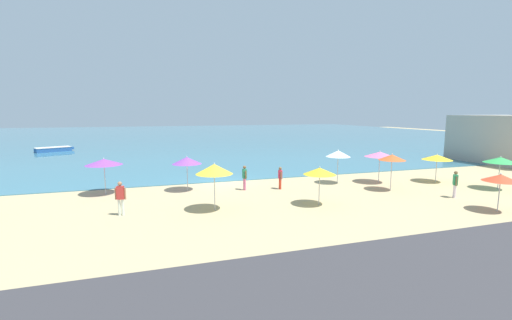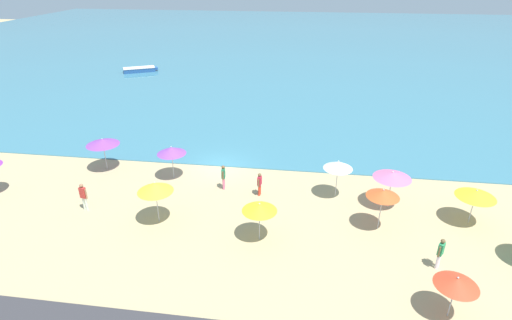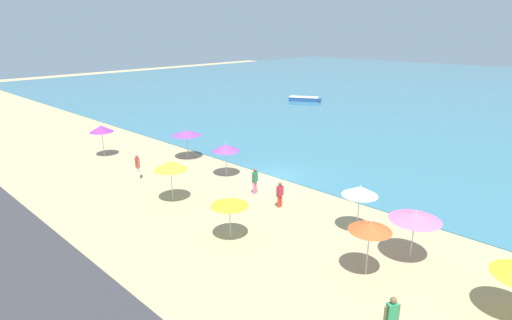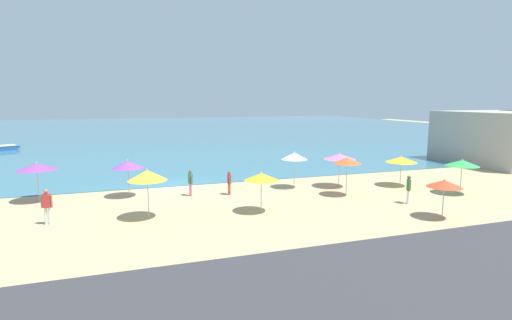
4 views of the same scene
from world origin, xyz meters
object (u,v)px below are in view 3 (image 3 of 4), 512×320
Objects in this scene: beach_umbrella_6 at (187,133)px; skiff_nearshore at (304,99)px; bather_0 at (255,180)px; beach_umbrella_4 at (360,191)px; beach_umbrella_7 at (226,148)px; bather_3 at (138,165)px; beach_umbrella_9 at (415,216)px; bather_1 at (391,316)px; beach_umbrella_1 at (370,226)px; beach_umbrella_10 at (230,202)px; bather_2 at (280,193)px; beach_umbrella_2 at (101,129)px; beach_umbrella_3 at (171,165)px.

beach_umbrella_6 is 0.52× the size of skiff_nearshore.
bather_0 is (9.06, -1.61, -1.19)m from beach_umbrella_6.
beach_umbrella_4 reaches higher than bather_0.
beach_umbrella_4 is at bearing -5.33° from beach_umbrella_7.
beach_umbrella_7 is at bearing 49.78° from bather_3.
bather_3 reaches higher than skiff_nearshore.
bather_1 is (1.55, -5.39, -1.23)m from beach_umbrella_9.
bather_3 is at bearing -166.32° from beach_umbrella_4.
beach_umbrella_1 reaches higher than bather_1.
beach_umbrella_10 reaches higher than bather_2.
beach_umbrella_1 reaches higher than beach_umbrella_6.
beach_umbrella_2 is 11.50m from beach_umbrella_7.
beach_umbrella_10 is (6.84, -6.08, -0.10)m from beach_umbrella_7.
bather_2 is at bearing 149.30° from bather_1.
skiff_nearshore is at bearing 108.12° from beach_umbrella_6.
bather_2 is at bearing -10.29° from beach_umbrella_6.
bather_0 is 1.00× the size of bather_1.
beach_umbrella_7 is at bearing 19.08° from beach_umbrella_2.
beach_umbrella_3 is at bearing -43.83° from beach_umbrella_6.
bather_0 is (-3.05, 5.05, -1.04)m from beach_umbrella_10.
beach_umbrella_6 is 1.42× the size of bather_0.
beach_umbrella_2 is 1.56× the size of bather_0.
beach_umbrella_10 reaches higher than bather_3.
beach_umbrella_4 is at bearing -5.67° from beach_umbrella_6.
beach_umbrella_2 is at bearing -175.53° from beach_umbrella_9.
beach_umbrella_3 is at bearing -124.52° from bather_0.
bather_3 is at bearing -7.90° from beach_umbrella_2.
beach_umbrella_1 is at bearing -1.13° from beach_umbrella_2.
bather_0 is at bearing -15.16° from beach_umbrella_7.
bather_1 is (14.96, -1.89, -1.35)m from beach_umbrella_3.
beach_umbrella_6 is 5.57m from bather_3.
beach_umbrella_10 is 5.99m from bather_0.
beach_umbrella_4 is 1.43× the size of bather_3.
skiff_nearshore is at bearing 130.00° from bather_1.
beach_umbrella_10 reaches higher than skiff_nearshore.
bather_2 is 10.73m from bather_3.
beach_umbrella_10 is (12.11, -6.67, -0.15)m from beach_umbrella_6.
skiff_nearshore is at bearing 133.10° from beach_umbrella_9.
beach_umbrella_2 is 17.86m from beach_umbrella_10.
beach_umbrella_2 is 17.33m from bather_2.
beach_umbrella_4 reaches higher than beach_umbrella_1.
beach_umbrella_4 reaches higher than bather_1.
beach_umbrella_7 is (10.86, 3.76, -0.23)m from beach_umbrella_2.
bather_1 is at bearing -7.21° from beach_umbrella_3.
bather_2 is 0.34× the size of skiff_nearshore.
bather_1 is (8.98, -1.10, -1.04)m from beach_umbrella_10.
beach_umbrella_4 is 1.14× the size of beach_umbrella_10.
beach_umbrella_7 is (-13.37, 4.24, -0.20)m from beach_umbrella_1.
beach_umbrella_10 is at bearing -41.63° from beach_umbrella_7.
beach_umbrella_1 is 4.06m from bather_1.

